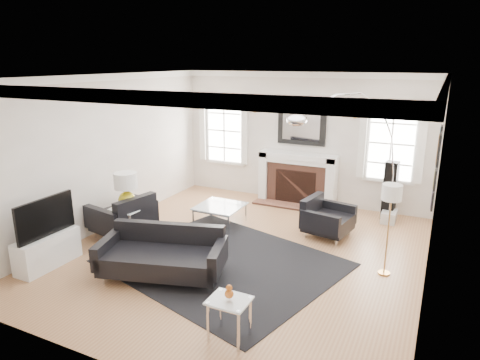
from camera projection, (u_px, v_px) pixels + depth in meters
The scene contains 25 objects.
floor at pixel (242, 252), 6.99m from camera, with size 6.00×6.00×0.00m, color #9C6541.
back_wall at pixel (302, 139), 9.21m from camera, with size 5.50×0.04×2.80m, color silver.
front_wall at pixel (104, 241), 4.01m from camera, with size 5.50×0.04×2.80m, color silver.
left_wall at pixel (105, 153), 7.76m from camera, with size 0.04×6.00×2.80m, color silver.
right_wall at pixel (436, 193), 5.46m from camera, with size 0.04×6.00×2.80m, color silver.
ceiling at pixel (242, 77), 6.23m from camera, with size 5.50×6.00×0.02m, color white.
crown_molding at pixel (242, 81), 6.25m from camera, with size 5.50×6.00×0.12m, color white.
fireplace at pixel (297, 179), 9.26m from camera, with size 1.70×0.69×1.11m.
mantel_mirror at pixel (301, 127), 9.10m from camera, with size 1.05×0.07×0.75m.
window_left at pixel (225, 130), 9.92m from camera, with size 1.24×0.15×1.62m.
window_right at pixel (392, 143), 8.37m from camera, with size 1.24×0.15×1.62m.
gallery_wall at pixel (438, 161), 6.56m from camera, with size 0.04×1.73×1.29m.
tv_unit at pixel (47, 246), 6.45m from camera, with size 0.35×1.00×1.09m.
area_rug at pixel (223, 263), 6.62m from camera, with size 3.28×2.73×0.01m, color black.
sofa at pixel (163, 255), 6.17m from camera, with size 1.94×1.27×0.58m.
armchair_left at pixel (124, 217), 7.51m from camera, with size 1.03×1.11×0.65m.
armchair_right at pixel (325, 219), 7.58m from camera, with size 0.88×0.95×0.56m.
coffee_table at pixel (220, 207), 8.12m from camera, with size 0.83×0.83×0.37m.
side_table_left at pixel (128, 214), 7.39m from camera, with size 0.53×0.53×0.58m.
nesting_table at pixel (229, 309), 4.72m from camera, with size 0.45×0.38×0.50m.
gourd_lamp at pixel (126, 188), 7.26m from camera, with size 0.39×0.39×0.63m.
orange_vase at pixel (229, 292), 4.67m from camera, with size 0.10×0.10×0.16m.
arc_floor_lamp at pixel (347, 154), 7.69m from camera, with size 1.83×1.69×2.59m.
stick_floor_lamp at pixel (391, 197), 5.96m from camera, with size 0.28×0.28×1.37m.
speaker_tower at pixel (390, 191), 8.32m from camera, with size 0.23×0.23×1.16m, color black.
Camera 1 is at (2.76, -5.78, 3.04)m, focal length 32.00 mm.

